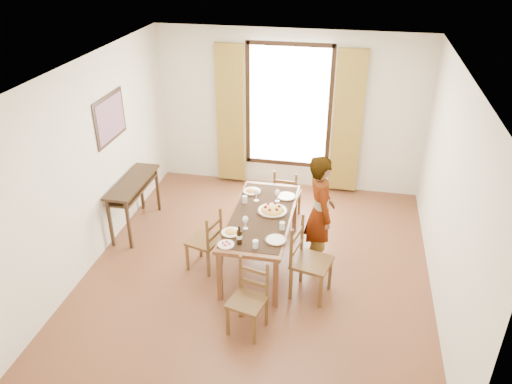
% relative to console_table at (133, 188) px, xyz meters
% --- Properties ---
extents(ground, '(5.00, 5.00, 0.00)m').
position_rel_console_table_xyz_m(ground, '(2.03, -0.60, -0.68)').
color(ground, '#472616').
rests_on(ground, ground).
extents(room_shell, '(4.60, 5.10, 2.74)m').
position_rel_console_table_xyz_m(room_shell, '(2.03, -0.47, 0.86)').
color(room_shell, silver).
rests_on(room_shell, ground).
extents(console_table, '(0.38, 1.20, 0.80)m').
position_rel_console_table_xyz_m(console_table, '(0.00, 0.00, 0.00)').
color(console_table, '#301E10').
rests_on(console_table, ground).
extents(dining_table, '(0.81, 1.85, 0.76)m').
position_rel_console_table_xyz_m(dining_table, '(2.03, -0.50, 0.00)').
color(dining_table, brown).
rests_on(dining_table, ground).
extents(chair_west, '(0.48, 0.48, 0.87)m').
position_rel_console_table_xyz_m(chair_west, '(1.33, -0.77, -0.28)').
color(chair_west, brown).
rests_on(chair_west, ground).
extents(chair_north, '(0.42, 0.42, 0.87)m').
position_rel_console_table_xyz_m(chair_north, '(2.20, 0.71, -0.28)').
color(chair_north, brown).
rests_on(chair_north, ground).
extents(chair_south, '(0.46, 0.46, 0.87)m').
position_rel_console_table_xyz_m(chair_south, '(2.13, -1.79, -0.28)').
color(chair_south, brown).
rests_on(chair_south, ground).
extents(chair_east, '(0.54, 0.54, 1.01)m').
position_rel_console_table_xyz_m(chair_east, '(2.73, -1.03, -0.21)').
color(chair_east, brown).
rests_on(chair_east, ground).
extents(man, '(0.81, 0.72, 1.60)m').
position_rel_console_table_xyz_m(man, '(2.79, -0.37, 0.12)').
color(man, '#92969A').
rests_on(man, ground).
extents(plate_sw, '(0.27, 0.27, 0.05)m').
position_rel_console_table_xyz_m(plate_sw, '(1.75, -1.01, 0.10)').
color(plate_sw, silver).
rests_on(plate_sw, dining_table).
extents(plate_se, '(0.27, 0.27, 0.05)m').
position_rel_console_table_xyz_m(plate_se, '(2.32, -1.06, 0.10)').
color(plate_se, silver).
rests_on(plate_se, dining_table).
extents(plate_nw, '(0.27, 0.27, 0.05)m').
position_rel_console_table_xyz_m(plate_nw, '(1.77, 0.09, 0.10)').
color(plate_nw, silver).
rests_on(plate_nw, dining_table).
extents(plate_ne, '(0.27, 0.27, 0.05)m').
position_rel_console_table_xyz_m(plate_ne, '(2.28, 0.04, 0.10)').
color(plate_ne, silver).
rests_on(plate_ne, dining_table).
extents(pasta_platter, '(0.40, 0.40, 0.10)m').
position_rel_console_table_xyz_m(pasta_platter, '(2.16, -0.40, 0.12)').
color(pasta_platter, '#B95317').
rests_on(pasta_platter, dining_table).
extents(caprese_plate, '(0.20, 0.20, 0.04)m').
position_rel_console_table_xyz_m(caprese_plate, '(1.75, -1.27, 0.09)').
color(caprese_plate, silver).
rests_on(caprese_plate, dining_table).
extents(wine_glass_a, '(0.08, 0.08, 0.18)m').
position_rel_console_table_xyz_m(wine_glass_a, '(1.90, -0.87, 0.16)').
color(wine_glass_a, white).
rests_on(wine_glass_a, dining_table).
extents(wine_glass_b, '(0.08, 0.08, 0.18)m').
position_rel_console_table_xyz_m(wine_glass_b, '(2.18, -0.11, 0.16)').
color(wine_glass_b, white).
rests_on(wine_glass_b, dining_table).
extents(wine_glass_c, '(0.08, 0.08, 0.18)m').
position_rel_console_table_xyz_m(wine_glass_c, '(1.89, -0.15, 0.16)').
color(wine_glass_c, white).
rests_on(wine_glass_c, dining_table).
extents(tumbler_a, '(0.07, 0.07, 0.10)m').
position_rel_console_table_xyz_m(tumbler_a, '(2.35, -0.80, 0.12)').
color(tumbler_a, silver).
rests_on(tumbler_a, dining_table).
extents(tumbler_b, '(0.07, 0.07, 0.10)m').
position_rel_console_table_xyz_m(tumbler_b, '(1.75, -0.23, 0.12)').
color(tumbler_b, silver).
rests_on(tumbler_b, dining_table).
extents(tumbler_c, '(0.07, 0.07, 0.10)m').
position_rel_console_table_xyz_m(tumbler_c, '(2.11, -1.26, 0.12)').
color(tumbler_c, silver).
rests_on(tumbler_c, dining_table).
extents(wine_bottle, '(0.07, 0.07, 0.25)m').
position_rel_console_table_xyz_m(wine_bottle, '(1.90, -1.21, 0.20)').
color(wine_bottle, black).
rests_on(wine_bottle, dining_table).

